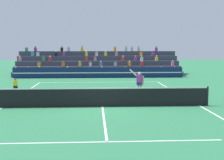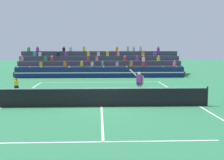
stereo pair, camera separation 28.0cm
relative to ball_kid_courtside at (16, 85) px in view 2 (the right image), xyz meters
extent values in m
plane|color=#2D7A4C|center=(6.63, -7.55, -0.33)|extent=(120.00, 120.00, 0.00)
cube|color=white|center=(6.63, 4.35, -0.33)|extent=(11.00, 0.10, 0.01)
cube|color=white|center=(1.13, -7.55, -0.33)|extent=(0.10, 23.80, 0.01)
cube|color=white|center=(12.13, -7.55, -0.33)|extent=(0.10, 23.80, 0.01)
cube|color=white|center=(6.63, -13.97, -0.33)|extent=(8.25, 0.10, 0.01)
cube|color=white|center=(6.63, -1.12, -0.33)|extent=(8.25, 0.10, 0.01)
cube|color=white|center=(6.63, -7.55, -0.33)|extent=(0.10, 12.85, 0.01)
cylinder|color=black|center=(12.58, -7.55, 0.22)|extent=(0.10, 0.10, 1.10)
cube|color=black|center=(6.63, -7.55, 0.17)|extent=(11.90, 0.02, 1.00)
cube|color=white|center=(6.63, -7.55, 0.70)|extent=(11.90, 0.04, 0.06)
cube|color=navy|center=(6.63, 8.46, 0.22)|extent=(18.00, 0.24, 1.10)
cube|color=white|center=(6.63, 8.33, 0.22)|extent=(18.00, 0.02, 0.10)
cube|color=#383D4C|center=(6.63, 9.74, -0.06)|extent=(18.83, 0.95, 0.55)
cube|color=yellow|center=(3.25, 9.57, 0.44)|extent=(0.32, 0.22, 0.44)
sphere|color=beige|center=(3.25, 9.57, 0.76)|extent=(0.18, 0.18, 0.18)
cube|color=orange|center=(7.03, 9.57, 0.44)|extent=(0.32, 0.22, 0.44)
sphere|color=tan|center=(7.03, 9.57, 0.76)|extent=(0.18, 0.18, 0.18)
cube|color=yellow|center=(-2.31, 9.57, 0.44)|extent=(0.32, 0.22, 0.44)
sphere|color=tan|center=(-2.31, 9.57, 0.76)|extent=(0.18, 0.18, 0.18)
cube|color=black|center=(0.22, 9.57, 0.44)|extent=(0.32, 0.22, 0.44)
sphere|color=tan|center=(0.22, 9.57, 0.76)|extent=(0.18, 0.18, 0.18)
cube|color=pink|center=(9.58, 9.57, 0.44)|extent=(0.32, 0.22, 0.44)
sphere|color=tan|center=(9.58, 9.57, 0.76)|extent=(0.18, 0.18, 0.18)
cube|color=red|center=(15.12, 9.57, 0.44)|extent=(0.32, 0.22, 0.44)
sphere|color=#9E7051|center=(15.12, 9.57, 0.76)|extent=(0.18, 0.18, 0.18)
cube|color=pink|center=(13.63, 9.57, 0.44)|extent=(0.32, 0.22, 0.44)
sphere|color=brown|center=(13.63, 9.57, 0.76)|extent=(0.18, 0.18, 0.18)
cube|color=black|center=(-0.99, 9.57, 0.44)|extent=(0.32, 0.22, 0.44)
sphere|color=brown|center=(-0.99, 9.57, 0.76)|extent=(0.18, 0.18, 0.18)
cube|color=#383D4C|center=(6.63, 10.69, 0.22)|extent=(18.83, 0.95, 1.10)
cube|color=teal|center=(6.93, 10.52, 0.99)|extent=(0.32, 0.22, 0.44)
sphere|color=tan|center=(6.93, 10.52, 1.31)|extent=(0.18, 0.18, 0.18)
cube|color=red|center=(11.61, 10.52, 0.99)|extent=(0.32, 0.22, 0.44)
sphere|color=tan|center=(11.61, 10.52, 1.31)|extent=(0.18, 0.18, 0.18)
cube|color=#B2B2B7|center=(8.57, 10.52, 0.99)|extent=(0.32, 0.22, 0.44)
sphere|color=brown|center=(8.57, 10.52, 1.31)|extent=(0.18, 0.18, 0.18)
cube|color=orange|center=(2.70, 10.52, 0.99)|extent=(0.32, 0.22, 0.44)
sphere|color=brown|center=(2.70, 10.52, 1.31)|extent=(0.18, 0.18, 0.18)
cube|color=pink|center=(15.13, 10.52, 0.99)|extent=(0.32, 0.22, 0.44)
sphere|color=beige|center=(15.13, 10.52, 1.31)|extent=(0.18, 0.18, 0.18)
cube|color=yellow|center=(0.02, 10.52, 0.99)|extent=(0.32, 0.22, 0.44)
sphere|color=brown|center=(0.02, 10.52, 1.31)|extent=(0.18, 0.18, 0.18)
cube|color=yellow|center=(4.56, 10.52, 0.99)|extent=(0.32, 0.22, 0.44)
sphere|color=beige|center=(4.56, 10.52, 1.31)|extent=(0.18, 0.18, 0.18)
cube|color=silver|center=(5.74, 10.52, 0.99)|extent=(0.32, 0.22, 0.44)
sphere|color=brown|center=(5.74, 10.52, 1.31)|extent=(0.18, 0.18, 0.18)
cube|color=orange|center=(10.18, 10.52, 0.99)|extent=(0.32, 0.22, 0.44)
sphere|color=beige|center=(10.18, 10.52, 1.31)|extent=(0.18, 0.18, 0.18)
cube|color=#383D4C|center=(6.63, 11.64, 0.49)|extent=(18.83, 0.95, 1.65)
cube|color=#338C4C|center=(0.38, 11.47, 1.54)|extent=(0.32, 0.22, 0.44)
sphere|color=brown|center=(0.38, 11.47, 1.86)|extent=(0.18, 0.18, 0.18)
cube|color=pink|center=(-2.29, 11.47, 1.54)|extent=(0.32, 0.22, 0.44)
sphere|color=beige|center=(-2.29, 11.47, 1.86)|extent=(0.18, 0.18, 0.18)
cube|color=purple|center=(10.97, 11.47, 1.54)|extent=(0.32, 0.22, 0.44)
sphere|color=#9E7051|center=(10.97, 11.47, 1.86)|extent=(0.18, 0.18, 0.18)
cube|color=red|center=(9.53, 11.47, 1.54)|extent=(0.32, 0.22, 0.44)
sphere|color=beige|center=(9.53, 11.47, 1.86)|extent=(0.18, 0.18, 0.18)
cube|color=red|center=(1.11, 11.47, 1.54)|extent=(0.32, 0.22, 0.44)
sphere|color=beige|center=(1.11, 11.47, 1.86)|extent=(0.18, 0.18, 0.18)
cube|color=silver|center=(11.70, 11.47, 1.54)|extent=(0.32, 0.22, 0.44)
sphere|color=tan|center=(11.70, 11.47, 1.86)|extent=(0.18, 0.18, 0.18)
cube|color=pink|center=(6.29, 11.47, 1.54)|extent=(0.32, 0.22, 0.44)
sphere|color=#9E7051|center=(6.29, 11.47, 1.86)|extent=(0.18, 0.18, 0.18)
cube|color=yellow|center=(13.46, 11.47, 1.54)|extent=(0.32, 0.22, 0.44)
sphere|color=beige|center=(13.46, 11.47, 1.86)|extent=(0.18, 0.18, 0.18)
cube|color=red|center=(5.27, 11.47, 1.54)|extent=(0.32, 0.22, 0.44)
sphere|color=brown|center=(5.27, 11.47, 1.86)|extent=(0.18, 0.18, 0.18)
cube|color=#383D4C|center=(6.63, 12.59, 0.77)|extent=(18.83, 0.95, 2.20)
cube|color=teal|center=(-1.05, 12.42, 2.09)|extent=(0.32, 0.22, 0.44)
sphere|color=tan|center=(-1.05, 12.42, 2.41)|extent=(0.18, 0.18, 0.18)
cube|color=purple|center=(2.63, 12.42, 2.09)|extent=(0.32, 0.22, 0.44)
sphere|color=tan|center=(2.63, 12.42, 2.41)|extent=(0.18, 0.18, 0.18)
cube|color=black|center=(1.70, 12.42, 2.09)|extent=(0.32, 0.22, 0.44)
sphere|color=tan|center=(1.70, 12.42, 2.41)|extent=(0.18, 0.18, 0.18)
cube|color=yellow|center=(5.26, 12.42, 2.09)|extent=(0.32, 0.22, 0.44)
sphere|color=beige|center=(5.26, 12.42, 2.41)|extent=(0.18, 0.18, 0.18)
cube|color=purple|center=(13.21, 12.42, 2.09)|extent=(0.32, 0.22, 0.44)
sphere|color=brown|center=(13.21, 12.42, 2.41)|extent=(0.18, 0.18, 0.18)
cube|color=pink|center=(8.82, 12.42, 2.09)|extent=(0.32, 0.22, 0.44)
sphere|color=tan|center=(8.82, 12.42, 2.41)|extent=(0.18, 0.18, 0.18)
cube|color=silver|center=(6.46, 12.42, 2.09)|extent=(0.32, 0.22, 0.44)
sphere|color=#9E7051|center=(6.46, 12.42, 2.41)|extent=(0.18, 0.18, 0.18)
cube|color=yellow|center=(7.54, 12.42, 2.09)|extent=(0.32, 0.22, 0.44)
sphere|color=beige|center=(7.54, 12.42, 2.41)|extent=(0.18, 0.18, 0.18)
cube|color=orange|center=(11.78, 12.42, 2.09)|extent=(0.32, 0.22, 0.44)
sphere|color=brown|center=(11.78, 12.42, 2.41)|extent=(0.18, 0.18, 0.18)
cube|color=silver|center=(-0.42, 12.42, 2.09)|extent=(0.32, 0.22, 0.44)
sphere|color=brown|center=(-0.42, 12.42, 2.41)|extent=(0.18, 0.18, 0.18)
cube|color=#383D4C|center=(6.63, 13.54, 1.04)|extent=(18.83, 0.95, 2.75)
cube|color=#B2B2B7|center=(10.75, 13.37, 2.64)|extent=(0.32, 0.22, 0.44)
sphere|color=#9E7051|center=(10.75, 13.37, 2.96)|extent=(0.18, 0.18, 0.18)
cube|color=#B2B2B7|center=(11.57, 13.37, 2.64)|extent=(0.32, 0.22, 0.44)
sphere|color=#9E7051|center=(11.57, 13.37, 2.96)|extent=(0.18, 0.18, 0.18)
cube|color=yellow|center=(4.71, 13.37, 2.64)|extent=(0.32, 0.22, 0.44)
sphere|color=brown|center=(4.71, 13.37, 2.96)|extent=(0.18, 0.18, 0.18)
cube|color=purple|center=(13.77, 13.37, 2.64)|extent=(0.32, 0.22, 0.44)
sphere|color=brown|center=(13.77, 13.37, 2.96)|extent=(0.18, 0.18, 0.18)
cube|color=black|center=(2.28, 13.37, 2.64)|extent=(0.32, 0.22, 0.44)
sphere|color=brown|center=(2.28, 13.37, 2.96)|extent=(0.18, 0.18, 0.18)
cube|color=#B2B2B7|center=(3.10, 13.37, 2.64)|extent=(0.32, 0.22, 0.44)
sphere|color=tan|center=(3.10, 13.37, 2.96)|extent=(0.18, 0.18, 0.18)
cube|color=#B2B2B7|center=(10.04, 13.37, 2.64)|extent=(0.32, 0.22, 0.44)
sphere|color=brown|center=(10.04, 13.37, 2.96)|extent=(0.18, 0.18, 0.18)
cube|color=orange|center=(8.71, 13.37, 2.64)|extent=(0.32, 0.22, 0.44)
sphere|color=#9E7051|center=(8.71, 13.37, 2.96)|extent=(0.18, 0.18, 0.18)
cube|color=#338C4C|center=(-1.92, 13.37, 2.64)|extent=(0.32, 0.22, 0.44)
sphere|color=beige|center=(-1.92, 13.37, 2.96)|extent=(0.18, 0.18, 0.18)
cube|color=purple|center=(-0.87, 13.37, 2.64)|extent=(0.32, 0.22, 0.44)
sphere|color=brown|center=(-0.87, 13.37, 2.96)|extent=(0.18, 0.18, 0.18)
cube|color=black|center=(0.00, 0.00, -0.27)|extent=(0.28, 0.36, 0.12)
cube|color=black|center=(0.00, 0.00, -0.15)|extent=(0.28, 0.24, 0.18)
cube|color=yellow|center=(0.00, 0.00, 0.14)|extent=(0.30, 0.18, 0.40)
sphere|color=brown|center=(0.00, 0.00, 0.43)|extent=(0.17, 0.17, 0.17)
cylinder|color=beige|center=(9.18, -4.92, 0.12)|extent=(0.14, 0.14, 0.90)
cylinder|color=beige|center=(9.02, -4.75, 0.12)|extent=(0.14, 0.14, 0.90)
cube|color=navy|center=(9.10, -4.86, 0.61)|extent=(0.38, 0.33, 0.20)
cube|color=purple|center=(9.10, -4.86, 0.91)|extent=(0.41, 0.34, 0.56)
sphere|color=beige|center=(9.10, -4.86, 1.27)|extent=(0.22, 0.22, 0.22)
cube|color=white|center=(9.16, -4.96, -0.29)|extent=(0.23, 0.29, 0.09)
cube|color=white|center=(9.00, -4.78, -0.29)|extent=(0.23, 0.29, 0.09)
cylinder|color=beige|center=(9.31, -4.97, 0.85)|extent=(0.09, 0.09, 0.56)
cylinder|color=beige|center=(8.70, -4.65, 1.32)|extent=(0.50, 0.32, 0.46)
cylinder|color=black|center=(8.43, -4.51, 1.59)|extent=(0.18, 0.12, 0.17)
torus|color=black|center=(8.31, -4.44, 1.70)|extent=(0.40, 0.23, 0.43)
sphere|color=#C6DB33|center=(4.78, 0.51, -0.30)|extent=(0.07, 0.07, 0.07)
camera|label=1|loc=(6.22, -24.62, 3.01)|focal=50.00mm
camera|label=2|loc=(6.50, -24.63, 3.01)|focal=50.00mm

